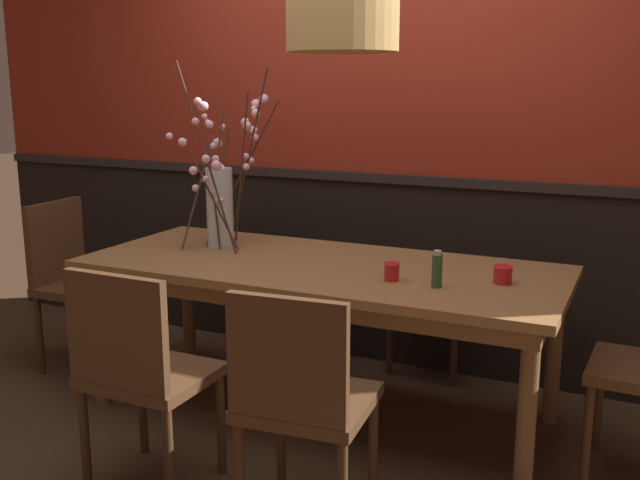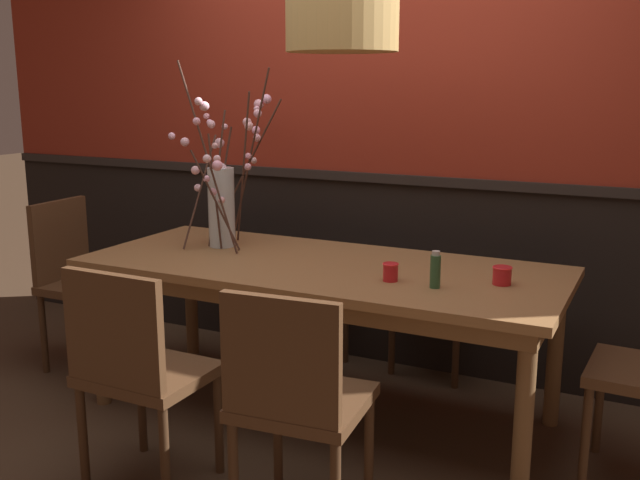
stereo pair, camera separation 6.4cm
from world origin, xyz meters
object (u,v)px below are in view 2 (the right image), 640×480
at_px(chair_near_side_left, 136,366).
at_px(candle_holder_nearer_center, 502,275).
at_px(dining_table, 320,280).
at_px(candle_holder_nearer_edge, 390,272).
at_px(chair_far_side_left, 338,260).
at_px(vase_with_blossoms, 223,195).
at_px(pendant_lamp, 342,24).
at_px(condiment_bottle, 435,270).
at_px(chair_far_side_right, 443,278).
at_px(chair_head_west_end, 78,274).
at_px(chair_near_side_right, 295,397).

height_order(chair_near_side_left, candle_holder_nearer_center, chair_near_side_left).
xyz_separation_m(dining_table, candle_holder_nearer_edge, (0.40, -0.14, 0.12)).
height_order(chair_far_side_left, chair_near_side_left, chair_far_side_left).
bearing_deg(chair_near_side_left, vase_with_blossoms, 105.17).
height_order(chair_far_side_left, candle_holder_nearer_center, chair_far_side_left).
relative_size(candle_holder_nearer_edge, pendant_lamp, 0.08).
distance_m(chair_far_side_left, pendant_lamp, 1.64).
height_order(chair_near_side_left, condiment_bottle, chair_near_side_left).
bearing_deg(chair_far_side_right, candle_holder_nearer_center, -59.71).
bearing_deg(chair_far_side_left, dining_table, -70.14).
height_order(chair_far_side_right, candle_holder_nearer_edge, chair_far_side_right).
distance_m(chair_near_side_left, condiment_bottle, 1.22).
relative_size(chair_far_side_left, chair_head_west_end, 1.02).
xyz_separation_m(candle_holder_nearer_center, pendant_lamp, (-0.70, -0.05, 1.01)).
relative_size(dining_table, pendant_lamp, 2.29).
height_order(chair_head_west_end, candle_holder_nearer_center, chair_head_west_end).
bearing_deg(chair_far_side_left, chair_far_side_right, -5.08).
height_order(chair_head_west_end, chair_near_side_left, chair_head_west_end).
distance_m(vase_with_blossoms, candle_holder_nearer_edge, 1.06).
distance_m(chair_far_side_left, chair_near_side_left, 1.80).
distance_m(chair_near_side_right, condiment_bottle, 0.82).
distance_m(chair_near_side_right, candle_holder_nearer_center, 1.05).
height_order(chair_far_side_left, vase_with_blossoms, vase_with_blossoms).
xyz_separation_m(vase_with_blossoms, candle_holder_nearer_edge, (1.00, -0.27, -0.22)).
relative_size(chair_far_side_right, candle_holder_nearer_edge, 11.59).
bearing_deg(chair_head_west_end, chair_near_side_right, -25.37).
relative_size(chair_far_side_left, chair_near_side_right, 1.05).
bearing_deg(pendant_lamp, dining_table, 163.26).
relative_size(dining_table, condiment_bottle, 14.44).
bearing_deg(candle_holder_nearer_edge, chair_near_side_left, -133.68).
relative_size(vase_with_blossoms, condiment_bottle, 5.99).
bearing_deg(chair_head_west_end, chair_near_side_left, -37.39).
height_order(dining_table, chair_far_side_left, chair_far_side_left).
bearing_deg(candle_holder_nearer_edge, chair_far_side_right, 93.46).
height_order(candle_holder_nearer_edge, pendant_lamp, pendant_lamp).
distance_m(vase_with_blossoms, candle_holder_nearer_center, 1.45).
distance_m(candle_holder_nearer_center, candle_holder_nearer_edge, 0.45).
height_order(chair_far_side_left, chair_far_side_right, chair_far_side_left).
relative_size(chair_head_west_end, candle_holder_nearer_center, 11.43).
bearing_deg(chair_far_side_left, chair_near_side_right, -69.47).
distance_m(candle_holder_nearer_edge, pendant_lamp, 1.05).
xyz_separation_m(chair_head_west_end, condiment_bottle, (2.06, -0.13, 0.29)).
bearing_deg(candle_holder_nearer_center, chair_near_side_left, -141.72).
xyz_separation_m(vase_with_blossoms, pendant_lamp, (0.72, -0.16, 0.79)).
bearing_deg(dining_table, candle_holder_nearer_edge, -19.64).
height_order(dining_table, candle_holder_nearer_edge, candle_holder_nearer_edge).
bearing_deg(chair_head_west_end, condiment_bottle, -3.66).
relative_size(chair_head_west_end, pendant_lamp, 0.96).
distance_m(chair_far_side_right, candle_holder_nearer_edge, 1.03).
bearing_deg(chair_far_side_right, chair_near_side_right, -89.77).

